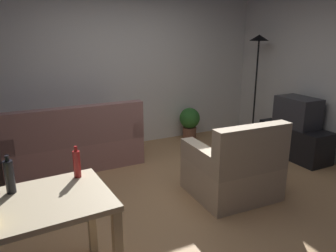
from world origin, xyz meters
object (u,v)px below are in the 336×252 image
armchair (234,170)px  tv_stand (294,141)px  desk (19,220)px  bottle_dark (10,176)px  couch (74,145)px  tv (298,112)px  bottle_red (77,164)px  potted_plant (190,121)px  torchiere_lamp (258,59)px

armchair → tv_stand: bearing=-157.3°
tv_stand → desk: (-3.88, -1.22, 0.41)m
bottle_dark → couch: bearing=69.0°
tv → armchair: size_ratio=0.64×
couch → bottle_red: size_ratio=7.29×
tv → armchair: bearing=110.5°
couch → tv: (3.09, -1.12, 0.39)m
tv → potted_plant: (-1.02, 1.44, -0.37)m
desk → potted_plant: bearing=39.8°
bottle_red → tv: bearing=15.6°
tv_stand → torchiere_lamp: (0.00, 0.95, 1.17)m
tv → desk: size_ratio=0.49×
torchiere_lamp → bottle_red: torchiere_lamp is taller
couch → bottle_dark: bearing=69.0°
torchiere_lamp → armchair: bearing=-136.2°
couch → torchiere_lamp: bearing=176.7°
tv_stand → potted_plant: size_ratio=1.93×
desk → bottle_dark: bottle_dark is taller
potted_plant → armchair: (-0.61, -2.04, -0.01)m
torchiere_lamp → potted_plant: 1.56m
bottle_red → potted_plant: bearing=44.7°
couch → armchair: (1.47, -1.73, 0.01)m
torchiere_lamp → couch: bearing=176.7°
couch → tv: 3.31m
bottle_dark → bottle_red: 0.47m
armchair → bottle_red: (-1.82, -0.35, 0.55)m
couch → tv_stand: size_ratio=1.67×
torchiere_lamp → bottle_dark: (-3.91, -1.96, -0.53)m
couch → tv_stand: (3.09, -1.12, -0.07)m
tv → armchair: same height
tv_stand → potted_plant: (-1.02, 1.44, 0.09)m
potted_plant → armchair: armchair is taller
tv_stand → torchiere_lamp: torchiere_lamp is taller
couch → torchiere_lamp: (3.09, -0.18, 1.11)m
tv → armchair: 1.78m
tv_stand → bottle_dark: bearing=104.5°
potted_plant → bottle_dark: 3.83m
torchiere_lamp → potted_plant: (-1.02, 0.49, -1.08)m
tv → potted_plant: bearing=35.3°
couch → armchair: size_ratio=1.97×
couch → torchiere_lamp: 3.29m
desk → armchair: size_ratio=1.33×
torchiere_lamp → desk: 4.51m
tv_stand → bottle_dark: size_ratio=3.96×
couch → tv_stand: bearing=160.0°
bottle_red → bottle_dark: bearing=-173.4°
bottle_dark → bottle_red: bearing=6.6°
couch → armchair: bearing=130.3°
tv → potted_plant: tv is taller
couch → tv_stand: couch is taller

